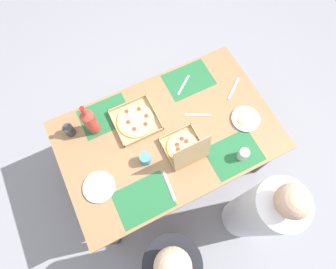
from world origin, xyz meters
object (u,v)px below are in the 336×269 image
(cup_clear_left, at_px, (69,130))
(cup_clear_right, at_px, (243,154))
(diner_right_seat, at_px, (171,259))
(diner_left_seat, at_px, (258,212))
(plate_middle, at_px, (99,187))
(soda_bottle, at_px, (90,121))
(cup_dark, at_px, (145,159))
(pizza_box_edge_far, at_px, (136,121))
(plate_far_left, at_px, (245,119))
(pizza_box_corner_right, at_px, (185,149))

(cup_clear_left, bearing_deg, cup_clear_right, 145.09)
(cup_clear_right, height_order, diner_right_seat, diner_right_seat)
(cup_clear_left, distance_m, diner_left_seat, 1.45)
(plate_middle, bearing_deg, diner_left_seat, 146.25)
(cup_clear_left, bearing_deg, plate_middle, 94.74)
(plate_middle, distance_m, soda_bottle, 0.44)
(soda_bottle, distance_m, cup_dark, 0.45)
(soda_bottle, relative_size, cup_clear_right, 3.44)
(cup_clear_right, bearing_deg, pizza_box_edge_far, -46.25)
(plate_far_left, bearing_deg, pizza_box_edge_far, -25.62)
(cup_dark, bearing_deg, cup_clear_right, 156.06)
(pizza_box_corner_right, bearing_deg, cup_clear_left, -36.04)
(diner_left_seat, bearing_deg, pizza_box_corner_right, -63.23)
(soda_bottle, distance_m, diner_right_seat, 1.08)
(cup_clear_left, relative_size, diner_right_seat, 0.08)
(plate_middle, height_order, cup_clear_left, cup_clear_left)
(pizza_box_edge_far, relative_size, diner_right_seat, 0.26)
(plate_middle, relative_size, soda_bottle, 0.66)
(pizza_box_corner_right, relative_size, diner_left_seat, 0.24)
(cup_clear_left, bearing_deg, pizza_box_corner_right, 143.96)
(plate_far_left, distance_m, diner_right_seat, 1.10)
(pizza_box_corner_right, relative_size, plate_middle, 1.37)
(plate_far_left, relative_size, cup_dark, 2.38)
(pizza_box_edge_far, bearing_deg, plate_far_left, 154.38)
(plate_middle, height_order, diner_left_seat, diner_left_seat)
(diner_right_seat, bearing_deg, pizza_box_corner_right, -123.97)
(plate_far_left, xyz_separation_m, cup_clear_left, (1.16, -0.47, 0.04))
(pizza_box_corner_right, xyz_separation_m, soda_bottle, (0.50, -0.43, 0.09))
(diner_right_seat, bearing_deg, cup_clear_left, -76.08)
(soda_bottle, height_order, diner_right_seat, diner_right_seat)
(cup_clear_left, distance_m, cup_dark, 0.58)
(plate_far_left, relative_size, diner_left_seat, 0.17)
(pizza_box_edge_far, distance_m, diner_right_seat, 0.99)
(cup_clear_left, distance_m, cup_clear_right, 1.21)
(pizza_box_edge_far, xyz_separation_m, plate_middle, (0.41, 0.33, -0.00))
(cup_clear_left, bearing_deg, soda_bottle, 163.41)
(plate_middle, bearing_deg, pizza_box_edge_far, -141.22)
(pizza_box_edge_far, bearing_deg, plate_middle, 38.78)
(cup_clear_right, bearing_deg, pizza_box_corner_right, -32.56)
(pizza_box_edge_far, distance_m, diner_left_seat, 1.09)
(soda_bottle, relative_size, diner_right_seat, 0.27)
(cup_dark, distance_m, diner_right_seat, 0.70)
(pizza_box_edge_far, xyz_separation_m, cup_clear_right, (-0.54, 0.57, 0.04))
(cup_dark, relative_size, diner_right_seat, 0.07)
(cup_dark, height_order, diner_left_seat, diner_left_seat)
(pizza_box_edge_far, xyz_separation_m, pizza_box_corner_right, (-0.21, 0.36, 0.03))
(pizza_box_edge_far, height_order, plate_middle, pizza_box_edge_far)
(pizza_box_corner_right, bearing_deg, cup_clear_right, 147.44)
(cup_clear_right, bearing_deg, cup_clear_left, -34.91)
(diner_left_seat, bearing_deg, cup_clear_left, -48.14)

